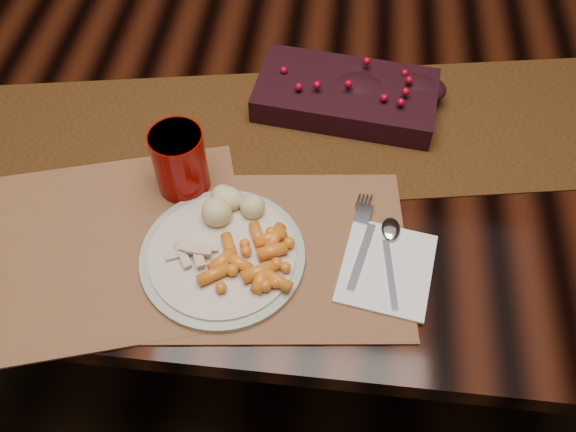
# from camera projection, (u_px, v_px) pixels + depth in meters

# --- Properties ---
(floor) EXTENTS (5.00, 5.00, 0.00)m
(floor) POSITION_uv_depth(u_px,v_px,m) (284.00, 304.00, 1.72)
(floor) COLOR black
(floor) RESTS_ON ground
(dining_table) EXTENTS (1.80, 1.00, 0.75)m
(dining_table) POSITION_uv_depth(u_px,v_px,m) (284.00, 228.00, 1.41)
(dining_table) COLOR black
(dining_table) RESTS_ON floor
(table_runner) EXTENTS (1.60, 0.60, 0.00)m
(table_runner) POSITION_uv_depth(u_px,v_px,m) (250.00, 135.00, 1.07)
(table_runner) COLOR #362407
(table_runner) RESTS_ON dining_table
(centerpiece) EXTENTS (0.34, 0.20, 0.06)m
(centerpiece) POSITION_uv_depth(u_px,v_px,m) (346.00, 92.00, 1.09)
(centerpiece) COLOR black
(centerpiece) RESTS_ON table_runner
(placemat_main) EXTENTS (0.44, 0.35, 0.00)m
(placemat_main) POSITION_uv_depth(u_px,v_px,m) (271.00, 252.00, 0.93)
(placemat_main) COLOR brown
(placemat_main) RESTS_ON dining_table
(placemat_second) EXTENTS (0.55, 0.47, 0.00)m
(placemat_second) POSITION_uv_depth(u_px,v_px,m) (91.00, 249.00, 0.93)
(placemat_second) COLOR brown
(placemat_second) RESTS_ON dining_table
(dinner_plate) EXTENTS (0.29, 0.29, 0.01)m
(dinner_plate) POSITION_uv_depth(u_px,v_px,m) (222.00, 255.00, 0.91)
(dinner_plate) COLOR beige
(dinner_plate) RESTS_ON placemat_main
(baby_carrots) EXTENTS (0.12, 0.10, 0.02)m
(baby_carrots) POSITION_uv_depth(u_px,v_px,m) (248.00, 255.00, 0.89)
(baby_carrots) COLOR orange
(baby_carrots) RESTS_ON dinner_plate
(mashed_potatoes) EXTENTS (0.11, 0.10, 0.05)m
(mashed_potatoes) POSITION_uv_depth(u_px,v_px,m) (235.00, 200.00, 0.93)
(mashed_potatoes) COLOR #BFB389
(mashed_potatoes) RESTS_ON dinner_plate
(turkey_shreds) EXTENTS (0.09, 0.08, 0.02)m
(turkey_shreds) POSITION_uv_depth(u_px,v_px,m) (191.00, 251.00, 0.90)
(turkey_shreds) COLOR #A57B6D
(turkey_shreds) RESTS_ON dinner_plate
(napkin) EXTENTS (0.15, 0.17, 0.01)m
(napkin) POSITION_uv_depth(u_px,v_px,m) (387.00, 268.00, 0.90)
(napkin) COLOR white
(napkin) RESTS_ON placemat_main
(fork) EXTENTS (0.06, 0.16, 0.00)m
(fork) POSITION_uv_depth(u_px,v_px,m) (362.00, 245.00, 0.92)
(fork) COLOR beige
(fork) RESTS_ON napkin
(spoon) EXTENTS (0.05, 0.15, 0.00)m
(spoon) POSITION_uv_depth(u_px,v_px,m) (390.00, 260.00, 0.91)
(spoon) COLOR silver
(spoon) RESTS_ON napkin
(red_cup) EXTENTS (0.10, 0.10, 0.12)m
(red_cup) POSITION_uv_depth(u_px,v_px,m) (180.00, 161.00, 0.96)
(red_cup) COLOR #810200
(red_cup) RESTS_ON placemat_main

